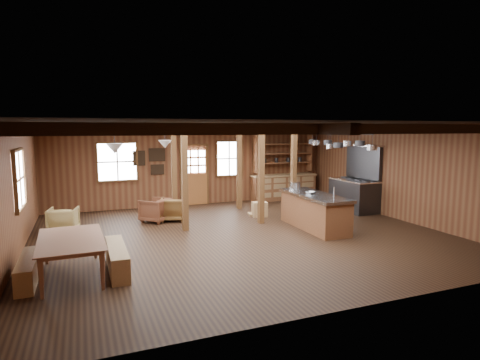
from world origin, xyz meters
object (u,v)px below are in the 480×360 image
(armchair_c, at_px, (63,220))
(armchair_b, at_px, (173,209))
(armchair_a, at_px, (156,210))
(commercial_range, at_px, (356,190))
(kitchen_island, at_px, (314,211))
(dining_table, at_px, (74,257))

(armchair_c, bearing_deg, armchair_b, -164.82)
(armchair_c, bearing_deg, armchair_a, -162.79)
(commercial_range, bearing_deg, armchair_c, 176.79)
(armchair_b, bearing_deg, armchair_c, 22.23)
(kitchen_island, relative_size, dining_table, 1.25)
(armchair_a, relative_size, armchair_b, 1.01)
(dining_table, distance_m, armchair_b, 4.58)
(kitchen_island, bearing_deg, armchair_a, 149.83)
(armchair_a, height_order, armchair_b, armchair_a)
(kitchen_island, xyz_separation_m, armchair_a, (-3.85, 2.36, -0.14))
(kitchen_island, relative_size, commercial_range, 1.16)
(dining_table, xyz_separation_m, armchair_a, (2.14, 3.79, -0.01))
(commercial_range, bearing_deg, dining_table, -160.76)
(kitchen_island, distance_m, dining_table, 6.16)
(commercial_range, relative_size, armchair_c, 3.04)
(armchair_b, bearing_deg, armchair_a, 12.31)
(commercial_range, height_order, dining_table, commercial_range)
(armchair_c, bearing_deg, commercial_range, -173.18)
(commercial_range, distance_m, dining_table, 9.06)
(dining_table, relative_size, armchair_b, 2.72)
(dining_table, relative_size, armchair_c, 2.82)
(armchair_b, distance_m, armchair_c, 2.96)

